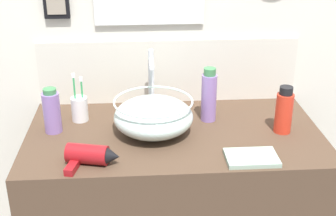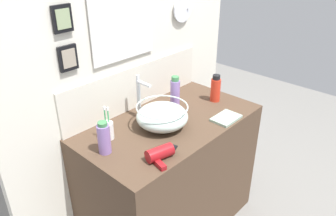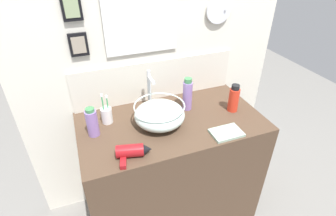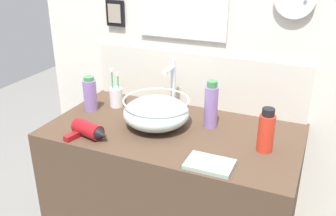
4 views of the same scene
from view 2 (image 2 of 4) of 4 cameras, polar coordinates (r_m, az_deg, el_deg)
name	(u,v)px [view 2 (image 2 of 4)]	position (r m, az deg, el deg)	size (l,w,h in m)	color
vanity_counter	(170,176)	(2.21, 0.43, -11.81)	(1.13, 0.61, 0.84)	#4C3828
back_panel	(130,37)	(2.01, -6.71, 12.23)	(1.78, 0.09, 2.59)	silver
glass_bowl_sink	(162,116)	(1.88, -1.02, -1.41)	(0.30, 0.30, 0.14)	silver
faucet	(140,94)	(1.96, -4.94, 2.50)	(0.02, 0.12, 0.27)	silver
hair_drier	(162,153)	(1.64, -0.99, -7.78)	(0.19, 0.14, 0.07)	maroon
toothbrush_cup	(108,130)	(1.81, -10.46, -3.81)	(0.07, 0.07, 0.20)	white
spray_bottle	(175,94)	(2.07, 1.24, 2.54)	(0.06, 0.06, 0.22)	#8C6BB2
soap_dispenser	(216,89)	(2.20, 8.28, 3.33)	(0.06, 0.06, 0.18)	red
shampoo_bottle	(104,138)	(1.68, -11.09, -5.17)	(0.07, 0.07, 0.18)	#8C6BB2
hand_towel	(226,118)	(2.02, 10.07, -1.75)	(0.18, 0.12, 0.02)	#99B29E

